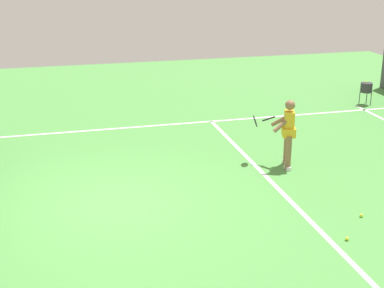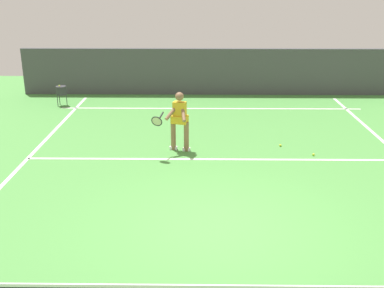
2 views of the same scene
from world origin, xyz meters
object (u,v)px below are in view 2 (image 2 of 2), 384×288
Objects in this scene: tennis_ball_far at (313,155)px; ball_hopper at (61,91)px; tennis_player at (179,119)px; tennis_ball_near at (280,145)px.

tennis_ball_far is 0.09× the size of ball_hopper.
ball_hopper is (4.32, -4.57, -0.30)m from tennis_player.
ball_hopper is at bearing -32.41° from tennis_ball_far.
tennis_ball_near is 8.21m from ball_hopper.
tennis_ball_far is at bearing 174.12° from tennis_player.
tennis_ball_near is 0.09× the size of ball_hopper.
ball_hopper is at bearing -46.56° from tennis_player.
ball_hopper reaches higher than tennis_ball_near.
tennis_player reaches higher than tennis_ball_far.
tennis_player is 23.48× the size of tennis_ball_far.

